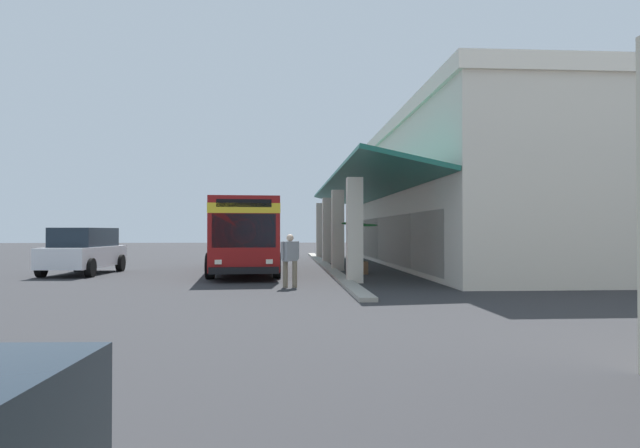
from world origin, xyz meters
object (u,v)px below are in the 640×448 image
parked_suv_white (84,250)px  potted_palm (359,258)px  pedestrian (290,257)px  transit_bus (244,231)px

parked_suv_white → potted_palm: 11.72m
parked_suv_white → pedestrian: 10.67m
potted_palm → transit_bus: bearing=-108.2°
parked_suv_white → pedestrian: size_ratio=2.85×
potted_palm → parked_suv_white: bearing=-93.2°
parked_suv_white → potted_palm: potted_palm is taller
parked_suv_white → pedestrian: parked_suv_white is taller
transit_bus → parked_suv_white: (0.99, -6.69, -0.84)m
parked_suv_white → pedestrian: (6.19, 8.69, -0.04)m
transit_bus → potted_palm: size_ratio=5.06×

